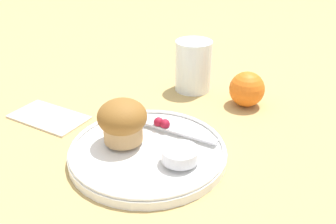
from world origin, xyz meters
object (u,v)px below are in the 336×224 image
(muffin, at_px, (122,121))
(juice_glass, at_px, (193,66))
(butter_knife, at_px, (174,130))
(orange_fruit, at_px, (247,89))

(muffin, height_order, juice_glass, juice_glass)
(butter_knife, relative_size, orange_fruit, 2.26)
(orange_fruit, bearing_deg, butter_knife, -107.35)
(muffin, xyz_separation_m, butter_knife, (0.06, 0.06, -0.03))
(muffin, height_order, orange_fruit, muffin)
(muffin, relative_size, juice_glass, 0.72)
(juice_glass, bearing_deg, butter_knife, -71.85)
(muffin, relative_size, orange_fruit, 1.12)
(muffin, bearing_deg, juice_glass, 92.38)
(muffin, bearing_deg, butter_knife, 49.09)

